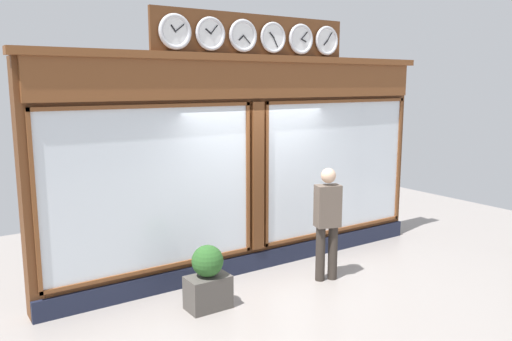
{
  "coord_description": "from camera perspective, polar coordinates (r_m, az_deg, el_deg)",
  "views": [
    {
      "loc": [
        4.33,
        6.4,
        2.91
      ],
      "look_at": [
        0.0,
        0.0,
        1.58
      ],
      "focal_mm": 36.03,
      "sensor_mm": 36.0,
      "label": 1
    }
  ],
  "objects": [
    {
      "name": "pedestrian",
      "position": [
        7.63,
        7.93,
        -5.37
      ],
      "size": [
        0.41,
        0.32,
        1.69
      ],
      "color": "#312A24",
      "rests_on": "ground_plane"
    },
    {
      "name": "shop_facade",
      "position": [
        7.92,
        -0.5,
        1.0
      ],
      "size": [
        6.76,
        0.42,
        3.89
      ],
      "color": "#5B3319",
      "rests_on": "ground_plane"
    },
    {
      "name": "planter_box",
      "position": [
        6.88,
        -5.35,
        -13.31
      ],
      "size": [
        0.56,
        0.36,
        0.44
      ],
      "primitive_type": "cube",
      "color": "#4C4742",
      "rests_on": "ground_plane"
    },
    {
      "name": "planter_shrub",
      "position": [
        6.72,
        -5.4,
        -9.96
      ],
      "size": [
        0.41,
        0.41,
        0.41
      ],
      "primitive_type": "sphere",
      "color": "#285623",
      "rests_on": "planter_box"
    }
  ]
}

